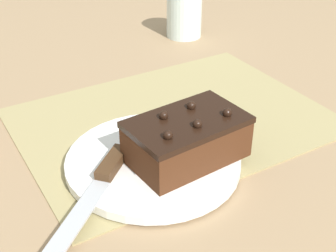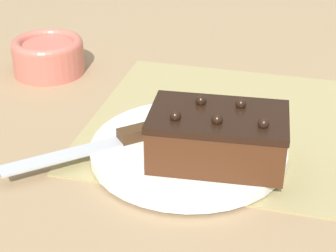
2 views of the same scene
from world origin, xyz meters
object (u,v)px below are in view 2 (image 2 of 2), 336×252
at_px(cake_plate, 188,149).
at_px(serving_knife, 118,139).
at_px(chocolate_cake, 218,137).
at_px(small_bowl, 48,55).

relative_size(cake_plate, serving_knife, 1.38).
height_order(chocolate_cake, small_bowl, chocolate_cake).
bearing_deg(small_bowl, chocolate_cake, 145.30).
xyz_separation_m(cake_plate, serving_knife, (0.08, 0.02, 0.01)).
bearing_deg(chocolate_cake, small_bowl, -34.70).
bearing_deg(serving_knife, cake_plate, -120.43).
relative_size(serving_knife, small_bowl, 1.54).
height_order(cake_plate, chocolate_cake, chocolate_cake).
xyz_separation_m(cake_plate, chocolate_cake, (-0.04, 0.02, 0.04)).
distance_m(serving_knife, small_bowl, 0.27).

